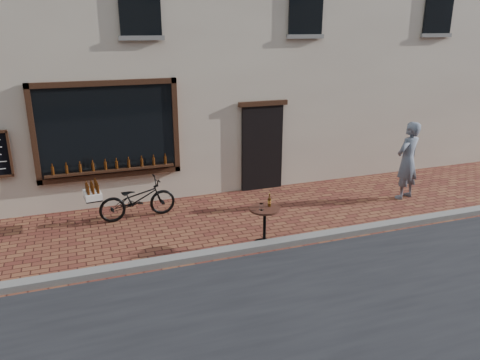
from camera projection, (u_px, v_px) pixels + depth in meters
name	position (u px, v px, depth m)	size (l,w,h in m)	color
ground	(237.00, 258.00, 8.71)	(90.00, 90.00, 0.00)	#5B261D
kerb	(233.00, 250.00, 8.87)	(90.00, 0.25, 0.12)	slate
cargo_bicycle	(136.00, 199.00, 10.37)	(2.00, 0.76, 0.96)	black
bistro_table	(265.00, 219.00, 9.07)	(0.60, 0.60, 1.03)	black
pedestrian	(407.00, 161.00, 11.44)	(0.70, 0.46, 1.93)	slate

